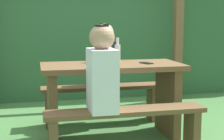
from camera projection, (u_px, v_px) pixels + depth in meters
The scene contains 11 objects.
ground_plane at pixel (112, 138), 3.52m from camera, with size 12.00×12.00×0.00m, color #487A40.
hedge_backdrop at pixel (82, 44), 5.60m from camera, with size 6.40×0.96×1.63m, color #2F5D36.
pergola_post_right at pixel (178, 37), 5.12m from camera, with size 0.12×0.12×1.92m, color brown.
picnic_table at pixel (112, 89), 3.44m from camera, with size 1.40×0.64×0.77m.
bench_near at pixel (126, 124), 2.94m from camera, with size 1.40×0.24×0.45m.
bench_far at pixel (102, 96), 4.00m from camera, with size 1.40×0.24×0.45m.
person_white_shirt at pixel (102, 72), 2.84m from camera, with size 0.25×0.35×0.72m.
person_black_coat at pixel (105, 57), 3.93m from camera, with size 0.25×0.35×0.72m.
drinking_glass at pixel (90, 59), 3.49m from camera, with size 0.08×0.08×0.08m, color silver.
bottle_left at pixel (117, 52), 3.50m from camera, with size 0.06×0.06×0.26m.
cell_phone at pixel (146, 63), 3.43m from camera, with size 0.07×0.14×0.01m, color black.
Camera 1 is at (-0.74, -3.30, 1.21)m, focal length 54.83 mm.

